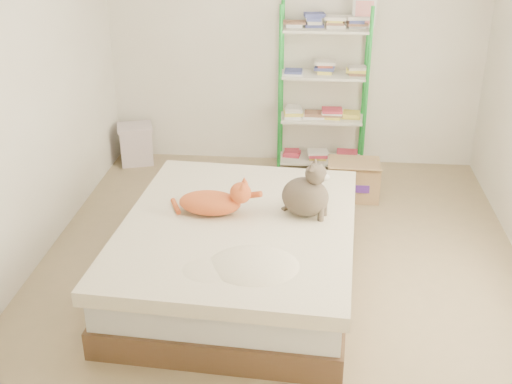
# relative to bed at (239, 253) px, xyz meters

# --- Properties ---
(room) EXTENTS (3.81, 4.21, 2.61)m
(room) POSITION_rel_bed_xyz_m (0.29, 0.36, 1.04)
(room) COLOR #8E7B59
(room) RESTS_ON ground
(bed) EXTENTS (1.76, 2.15, 0.52)m
(bed) POSITION_rel_bed_xyz_m (0.00, 0.00, 0.00)
(bed) COLOR #533723
(bed) RESTS_ON ground
(orange_cat) EXTENTS (0.55, 0.31, 0.22)m
(orange_cat) POSITION_rel_bed_xyz_m (-0.22, 0.11, 0.37)
(orange_cat) COLOR #DF5E29
(orange_cat) RESTS_ON bed
(grey_cat) EXTENTS (0.44, 0.39, 0.42)m
(grey_cat) POSITION_rel_bed_xyz_m (0.47, 0.15, 0.47)
(grey_cat) COLOR brown
(grey_cat) RESTS_ON bed
(shelf_unit) EXTENTS (0.91, 0.36, 1.74)m
(shelf_unit) POSITION_rel_bed_xyz_m (0.60, 2.24, 0.58)
(shelf_unit) COLOR green
(shelf_unit) RESTS_ON ground
(cardboard_box) EXTENTS (0.49, 0.47, 0.39)m
(cardboard_box) POSITION_rel_bed_xyz_m (0.91, 1.59, -0.09)
(cardboard_box) COLOR tan
(cardboard_box) RESTS_ON ground
(white_bin) EXTENTS (0.44, 0.41, 0.42)m
(white_bin) POSITION_rel_bed_xyz_m (-1.36, 2.21, -0.05)
(white_bin) COLOR beige
(white_bin) RESTS_ON ground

